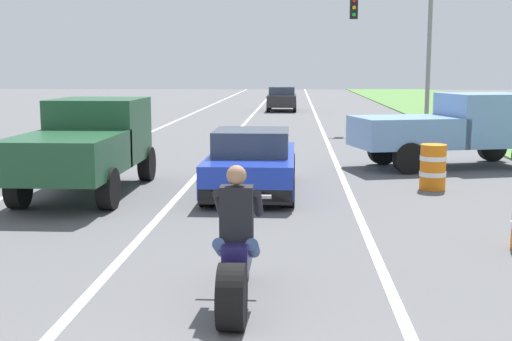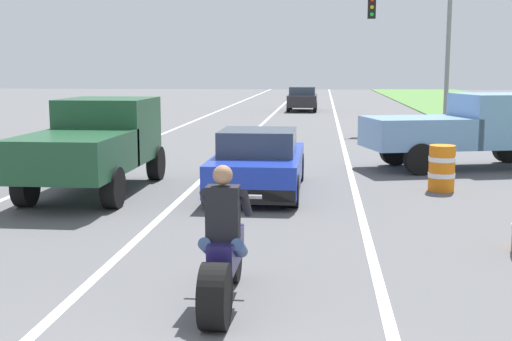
{
  "view_description": "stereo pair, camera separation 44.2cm",
  "coord_description": "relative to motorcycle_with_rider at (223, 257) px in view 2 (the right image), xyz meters",
  "views": [
    {
      "loc": [
        0.63,
        -4.12,
        2.66
      ],
      "look_at": [
        -0.0,
        6.73,
        1.0
      ],
      "focal_mm": 47.23,
      "sensor_mm": 36.0,
      "label": 1
    },
    {
      "loc": [
        1.07,
        -4.08,
        2.66
      ],
      "look_at": [
        -0.0,
        6.73,
        1.0
      ],
      "focal_mm": 47.23,
      "sensor_mm": 36.0,
      "label": 2
    }
  ],
  "objects": [
    {
      "name": "construction_barrel_mid",
      "position": [
        3.67,
        7.67,
        -0.09
      ],
      "size": [
        0.58,
        0.58,
        1.0
      ],
      "color": "orange",
      "rests_on": "ground"
    },
    {
      "name": "pickup_truck_left_lane_dark_green",
      "position": [
        -3.76,
        6.77,
        0.51
      ],
      "size": [
        2.02,
        4.8,
        1.98
      ],
      "color": "#1E4C2D",
      "rests_on": "ground"
    },
    {
      "name": "sports_car_blue",
      "position": [
        -0.28,
        7.11,
        0.04
      ],
      "size": [
        1.84,
        4.3,
        1.37
      ],
      "color": "#1E38B2",
      "rests_on": "ground"
    },
    {
      "name": "lane_stripe_right_solid",
      "position": [
        1.8,
        16.95,
        -0.59
      ],
      "size": [
        0.14,
        120.0,
        0.01
      ],
      "primitive_type": "cube",
      "color": "white",
      "rests_on": "ground"
    },
    {
      "name": "lane_stripe_centre_dashed",
      "position": [
        -1.8,
        16.95,
        -0.59
      ],
      "size": [
        0.14,
        120.0,
        0.01
      ],
      "primitive_type": "cube",
      "color": "white",
      "rests_on": "ground"
    },
    {
      "name": "distant_car_far_ahead",
      "position": [
        -0.19,
        34.85,
        0.18
      ],
      "size": [
        1.8,
        4.0,
        1.5
      ],
      "color": "#262628",
      "rests_on": "ground"
    },
    {
      "name": "traffic_light_mast_near",
      "position": [
        5.07,
        21.34,
        3.33
      ],
      "size": [
        3.61,
        0.34,
        6.0
      ],
      "color": "gray",
      "rests_on": "ground"
    },
    {
      "name": "pickup_truck_right_shoulder_light_blue",
      "position": [
        4.85,
        11.12,
        0.51
      ],
      "size": [
        5.14,
        3.14,
        1.98
      ],
      "color": "#6B93C6",
      "rests_on": "ground"
    },
    {
      "name": "motorcycle_with_rider",
      "position": [
        0.0,
        0.0,
        0.0
      ],
      "size": [
        0.7,
        2.21,
        1.62
      ],
      "color": "black",
      "rests_on": "ground"
    },
    {
      "name": "lane_stripe_left_solid",
      "position": [
        -5.4,
        16.95,
        -0.59
      ],
      "size": [
        0.14,
        120.0,
        0.01
      ],
      "primitive_type": "cube",
      "color": "white",
      "rests_on": "ground"
    }
  ]
}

